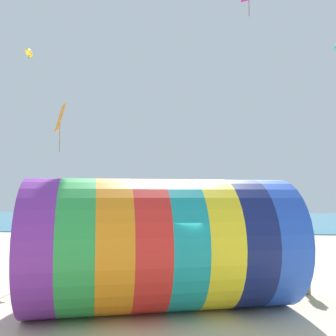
% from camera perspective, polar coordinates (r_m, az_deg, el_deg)
% --- Properties ---
extents(ground_plane, '(120.00, 120.00, 0.00)m').
position_cam_1_polar(ground_plane, '(10.76, -1.78, -21.31)').
color(ground_plane, beige).
extents(sea, '(120.00, 40.00, 0.10)m').
position_cam_1_polar(sea, '(51.80, 4.13, -7.79)').
color(sea, teal).
rests_on(sea, ground).
extents(giant_inflatable_tube, '(8.01, 5.54, 3.63)m').
position_cam_1_polar(giant_inflatable_tube, '(10.73, -0.92, -11.43)').
color(giant_inflatable_tube, purple).
rests_on(giant_inflatable_tube, ground).
extents(kite_handler, '(0.40, 0.29, 1.62)m').
position_cam_1_polar(kite_handler, '(13.28, 20.33, -14.16)').
color(kite_handler, '#726651').
rests_on(kite_handler, ground).
extents(kite_orange_diamond, '(0.93, 1.12, 2.60)m').
position_cam_1_polar(kite_orange_diamond, '(21.01, -16.12, 7.29)').
color(kite_orange_diamond, orange).
extents(kite_yellow_parafoil, '(0.46, 0.80, 0.39)m').
position_cam_1_polar(kite_yellow_parafoil, '(17.42, -20.42, 16.11)').
color(kite_yellow_parafoil, yellow).
extents(beach_flag, '(0.47, 0.36, 2.57)m').
position_cam_1_polar(beach_flag, '(14.66, -19.24, -7.50)').
color(beach_flag, silver).
rests_on(beach_flag, ground).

